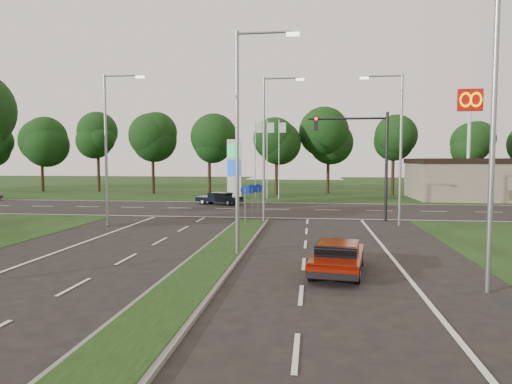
# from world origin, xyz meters

# --- Properties ---
(ground) EXTENTS (160.00, 160.00, 0.00)m
(ground) POSITION_xyz_m (0.00, 0.00, 0.00)
(ground) COLOR black
(ground) RESTS_ON ground
(verge_far) EXTENTS (160.00, 50.00, 0.02)m
(verge_far) POSITION_xyz_m (0.00, 55.00, 0.00)
(verge_far) COLOR black
(verge_far) RESTS_ON ground
(cross_road) EXTENTS (160.00, 12.00, 0.02)m
(cross_road) POSITION_xyz_m (0.00, 24.00, 0.00)
(cross_road) COLOR black
(cross_road) RESTS_ON ground
(median_kerb) EXTENTS (2.00, 26.00, 0.12)m
(median_kerb) POSITION_xyz_m (0.00, 4.00, 0.06)
(median_kerb) COLOR slate
(median_kerb) RESTS_ON ground
(commercial_building) EXTENTS (16.00, 9.00, 4.00)m
(commercial_building) POSITION_xyz_m (22.00, 36.00, 2.00)
(commercial_building) COLOR gray
(commercial_building) RESTS_ON ground
(streetlight_median_near) EXTENTS (2.53, 0.22, 9.00)m
(streetlight_median_near) POSITION_xyz_m (1.00, 6.00, 5.08)
(streetlight_median_near) COLOR gray
(streetlight_median_near) RESTS_ON ground
(streetlight_median_far) EXTENTS (2.53, 0.22, 9.00)m
(streetlight_median_far) POSITION_xyz_m (1.00, 16.00, 5.08)
(streetlight_median_far) COLOR gray
(streetlight_median_far) RESTS_ON ground
(streetlight_left_far) EXTENTS (2.53, 0.22, 9.00)m
(streetlight_left_far) POSITION_xyz_m (-8.30, 14.00, 5.08)
(streetlight_left_far) COLOR gray
(streetlight_left_far) RESTS_ON ground
(streetlight_right_far) EXTENTS (2.53, 0.22, 9.00)m
(streetlight_right_far) POSITION_xyz_m (8.80, 16.00, 5.08)
(streetlight_right_far) COLOR gray
(streetlight_right_far) RESTS_ON ground
(streetlight_right_near) EXTENTS (2.53, 0.22, 9.00)m
(streetlight_right_near) POSITION_xyz_m (8.80, 2.00, 5.08)
(streetlight_right_near) COLOR gray
(streetlight_right_near) RESTS_ON ground
(traffic_signal) EXTENTS (5.10, 0.42, 7.00)m
(traffic_signal) POSITION_xyz_m (7.19, 18.00, 4.65)
(traffic_signal) COLOR black
(traffic_signal) RESTS_ON ground
(median_signs) EXTENTS (1.16, 1.76, 2.38)m
(median_signs) POSITION_xyz_m (0.00, 16.40, 1.71)
(median_signs) COLOR gray
(median_signs) RESTS_ON ground
(gas_pylon) EXTENTS (5.80, 1.26, 8.00)m
(gas_pylon) POSITION_xyz_m (-3.79, 33.05, 3.20)
(gas_pylon) COLOR silver
(gas_pylon) RESTS_ON ground
(mcdonalds_sign) EXTENTS (2.20, 0.47, 10.40)m
(mcdonalds_sign) POSITION_xyz_m (18.00, 31.97, 7.99)
(mcdonalds_sign) COLOR silver
(mcdonalds_sign) RESTS_ON ground
(treeline_far) EXTENTS (6.00, 6.00, 9.90)m
(treeline_far) POSITION_xyz_m (0.10, 39.93, 6.83)
(treeline_far) COLOR black
(treeline_far) RESTS_ON ground
(red_sedan) EXTENTS (2.18, 4.18, 1.10)m
(red_sedan) POSITION_xyz_m (4.69, 3.80, 0.59)
(red_sedan) COLOR maroon
(red_sedan) RESTS_ON ground
(navy_sedan) EXTENTS (4.23, 2.70, 1.08)m
(navy_sedan) POSITION_xyz_m (-4.37, 27.35, 0.58)
(navy_sedan) COLOR black
(navy_sedan) RESTS_ON ground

